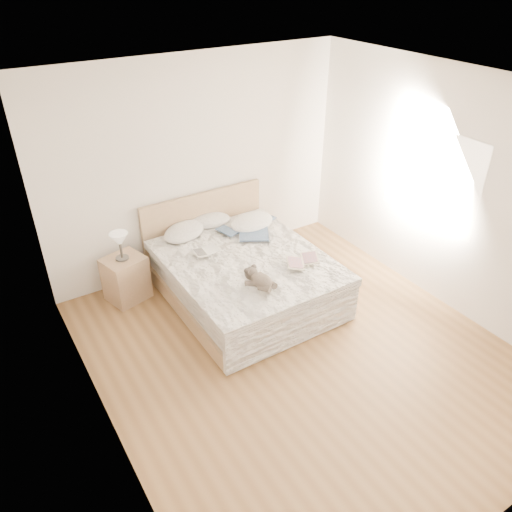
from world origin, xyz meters
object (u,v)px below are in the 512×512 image
photo_book (206,252)px  childrens_book (302,261)px  teddy_bear (261,286)px  table_lamp (119,241)px  bed (243,275)px  nightstand (126,278)px

photo_book → childrens_book: childrens_book is taller
teddy_bear → table_lamp: bearing=108.6°
bed → childrens_book: bearing=-47.7°
photo_book → table_lamp: bearing=155.1°
bed → photo_book: bearing=145.3°
childrens_book → teddy_bear: bearing=-134.3°
childrens_book → photo_book: bearing=167.3°
nightstand → photo_book: bearing=-29.4°
table_lamp → childrens_book: table_lamp is taller
nightstand → childrens_book: childrens_book is taller
childrens_book → table_lamp: bearing=173.5°
photo_book → childrens_book: 1.14m
nightstand → photo_book: size_ratio=1.85×
photo_book → teddy_bear: size_ratio=0.90×
bed → table_lamp: bearing=148.9°
photo_book → bed: bearing=-30.1°
table_lamp → nightstand: bearing=-55.2°
nightstand → photo_book: 1.04m
table_lamp → teddy_bear: (1.01, -1.44, -0.15)m
childrens_book → bed: bearing=162.5°
bed → nightstand: (-1.20, 0.72, -0.03)m
table_lamp → teddy_bear: size_ratio=1.00×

